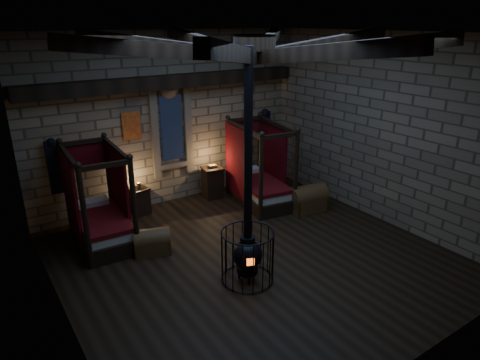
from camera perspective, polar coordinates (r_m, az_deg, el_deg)
room at (r=7.52m, az=1.50°, el=15.54°), size 7.02×7.02×4.29m
bed_left at (r=9.43m, az=-18.11°, el=-4.98°), size 1.12×1.98×2.01m
bed_right at (r=10.88m, az=2.47°, el=-0.44°), size 1.31×2.08×2.03m
trunk_left at (r=8.82m, az=-11.62°, el=-8.11°), size 0.81×0.66×0.52m
trunk_right at (r=10.60m, az=8.99°, el=-2.53°), size 0.96×0.69×0.65m
nightstand_left at (r=10.53m, az=-13.16°, el=-2.71°), size 0.47×0.46×0.80m
nightstand_right at (r=11.21m, az=-3.66°, el=-0.27°), size 0.58×0.56×0.89m
stove at (r=7.62m, az=1.00°, el=-9.40°), size 0.94×0.94×4.05m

